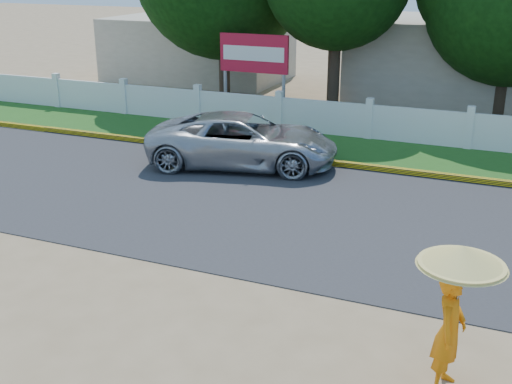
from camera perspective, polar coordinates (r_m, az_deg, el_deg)
ground at (r=10.67m, az=-4.19°, el=-9.99°), size 120.00×120.00×0.00m
road at (r=14.42m, az=3.82°, el=-1.69°), size 60.00×7.00×0.02m
grass_verge at (r=19.21m, az=8.93°, el=3.68°), size 60.00×3.50×0.03m
curb at (r=17.61m, az=7.58°, el=2.47°), size 40.00×0.18×0.16m
fence at (r=20.45m, az=10.01°, el=6.15°), size 40.00×0.10×1.10m
building_near at (r=26.51m, az=20.01°, el=10.71°), size 10.00×6.00×3.20m
building_far at (r=30.98m, az=-5.14°, el=12.60°), size 8.00×5.00×2.80m
vehicle at (r=17.43m, az=-1.17°, el=4.61°), size 5.53×3.50×1.42m
monk_with_parasol at (r=8.55m, az=17.30°, el=-8.88°), size 1.12×1.12×2.03m
billboard at (r=22.48m, az=-0.19°, el=11.82°), size 2.50×0.13×2.95m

